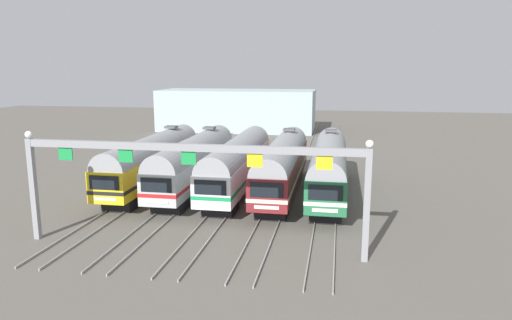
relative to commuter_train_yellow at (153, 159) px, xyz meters
name	(u,v)px	position (x,y,z in m)	size (l,w,h in m)	color
ground_plane	(238,192)	(7.85, 0.00, -2.69)	(160.00, 160.00, 0.00)	#5B564F
track_bed	(267,156)	(7.85, 17.00, -2.61)	(17.21, 70.00, 0.15)	gray
commuter_train_yellow	(153,159)	(0.00, 0.00, 0.00)	(2.88, 18.06, 5.05)	gold
commuter_train_stainless	(195,160)	(3.93, 0.00, 0.00)	(2.88, 18.06, 5.05)	#B2B5BA
commuter_train_white	(238,162)	(7.85, 0.00, 0.00)	(2.88, 18.06, 4.77)	white
commuter_train_maroon	(283,163)	(11.78, 0.00, 0.00)	(2.88, 18.06, 5.05)	maroon
commuter_train_green	(329,165)	(15.70, 0.00, 0.00)	(2.88, 18.06, 5.05)	#236B42
catenary_gantry	(189,165)	(7.85, -13.50, 2.54)	(20.94, 0.44, 6.97)	gray
maintenance_building	(237,110)	(-0.91, 40.17, 0.75)	(26.23, 10.00, 6.87)	#9EB2B7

